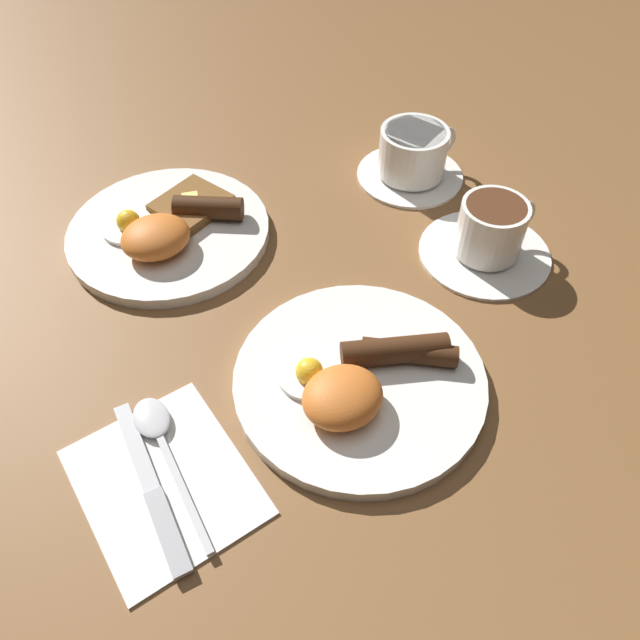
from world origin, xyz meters
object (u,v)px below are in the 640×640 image
breakfast_plate_far (169,229)px  teacup_near (489,236)px  spoon (158,432)px  breakfast_plate_near (359,379)px  knife (153,493)px  teacup_far (413,157)px

breakfast_plate_far → teacup_near: (0.32, -0.23, 0.02)m
teacup_near → spoon: (-0.44, -0.04, -0.02)m
breakfast_plate_near → knife: bearing=-178.6°
teacup_far → spoon: (-0.46, -0.22, -0.02)m
breakfast_plate_near → breakfast_plate_far: breakfast_plate_far is taller
breakfast_plate_near → spoon: 0.20m
knife → teacup_near: bearing=-75.5°
teacup_near → spoon: bearing=-175.2°
teacup_far → spoon: teacup_far is taller
breakfast_plate_far → spoon: size_ratio=1.44×
breakfast_plate_near → teacup_near: teacup_near is taller
breakfast_plate_near → spoon: (-0.20, 0.05, -0.01)m
breakfast_plate_far → teacup_far: bearing=-8.5°
breakfast_plate_near → teacup_near: size_ratio=1.60×
breakfast_plate_near → teacup_far: teacup_far is taller
teacup_near → spoon: teacup_near is taller
knife → teacup_far: bearing=-57.5°
breakfast_plate_near → teacup_near: (0.24, 0.09, 0.02)m
knife → spoon: bearing=-21.8°
breakfast_plate_far → breakfast_plate_near: bearing=-76.1°
knife → spoon: spoon is taller
teacup_near → spoon: size_ratio=0.92×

